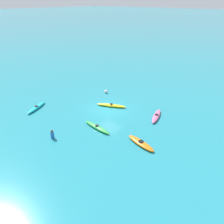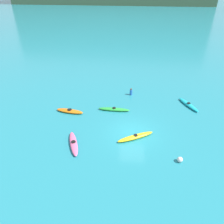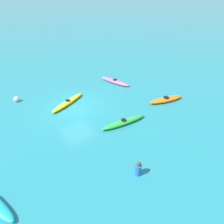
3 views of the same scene
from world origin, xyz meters
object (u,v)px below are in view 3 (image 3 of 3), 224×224
object	(u,v)px
kayak_green	(124,122)
kayak_orange	(166,99)
kayak_pink	(115,81)
kayak_yellow	(68,102)
buoy_white	(16,99)
person_near_shore	(138,169)

from	to	relation	value
kayak_green	kayak_orange	distance (m)	4.77
kayak_orange	kayak_pink	bearing A→B (deg)	-73.05
kayak_yellow	kayak_pink	bearing A→B (deg)	-166.78
buoy_white	person_near_shore	xyz separation A→B (m)	(-3.67, 11.07, 0.17)
kayak_yellow	buoy_white	xyz separation A→B (m)	(3.35, -2.66, 0.06)
kayak_pink	person_near_shore	size ratio (longest dim) A/B	3.69
kayak_yellow	kayak_green	bearing A→B (deg)	115.54
buoy_white	kayak_green	bearing A→B (deg)	127.48
kayak_green	kayak_yellow	bearing A→B (deg)	-64.46
kayak_orange	kayak_yellow	bearing A→B (deg)	-29.49
kayak_green	kayak_orange	bearing A→B (deg)	-172.04
kayak_yellow	person_near_shore	distance (m)	8.42
person_near_shore	kayak_yellow	bearing A→B (deg)	-87.84
kayak_pink	buoy_white	world-z (taller)	buoy_white
person_near_shore	kayak_pink	bearing A→B (deg)	-117.43
kayak_pink	buoy_white	xyz separation A→B (m)	(8.69, -1.40, 0.06)
kayak_green	person_near_shore	xyz separation A→B (m)	(1.86, 3.85, 0.22)
buoy_white	person_near_shore	bearing A→B (deg)	108.35
kayak_green	kayak_yellow	world-z (taller)	same
kayak_yellow	kayak_orange	bearing A→B (deg)	150.51
kayak_pink	person_near_shore	xyz separation A→B (m)	(5.02, 9.66, 0.22)
kayak_green	buoy_white	distance (m)	9.10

